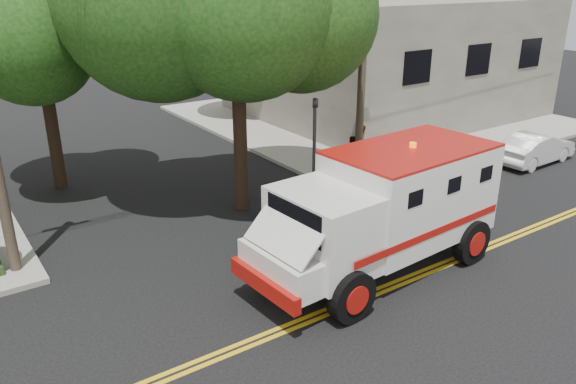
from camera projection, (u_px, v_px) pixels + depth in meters
ground at (327, 312)px, 13.04m from camera, size 100.00×100.00×0.00m
sidewalk_ne at (369, 117)px, 30.49m from camera, size 17.00×17.00×0.15m
building_right at (386, 56)px, 30.55m from camera, size 14.00×12.00×6.00m
utility_pole_right at (363, 61)px, 19.48m from camera, size 0.28×0.28×9.00m
tree_left at (48, 25)px, 18.59m from camera, size 4.48×4.20×7.70m
tree_right at (273, 0)px, 27.59m from camera, size 4.80×4.50×8.20m
traffic_signal at (314, 139)px, 18.53m from camera, size 0.15×0.18×3.60m
armored_truck at (385, 205)px, 14.33m from camera, size 7.16×3.21×3.19m
parked_sedan at (536, 148)px, 23.03m from camera, size 3.92×1.48×1.28m
pedestrian_a at (360, 144)px, 22.50m from camera, size 0.67×0.55×1.59m
pedestrian_b at (352, 157)px, 20.89m from camera, size 1.00×0.96×1.62m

